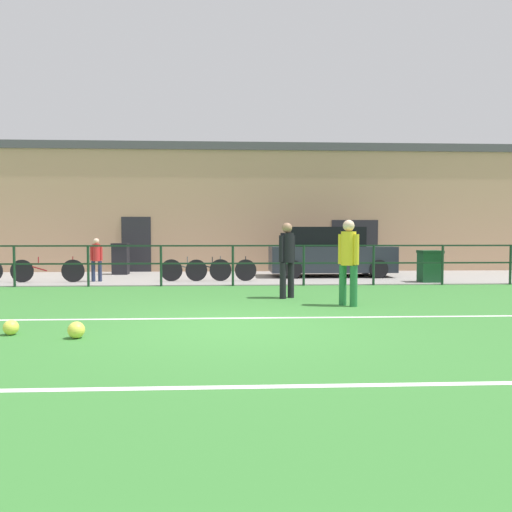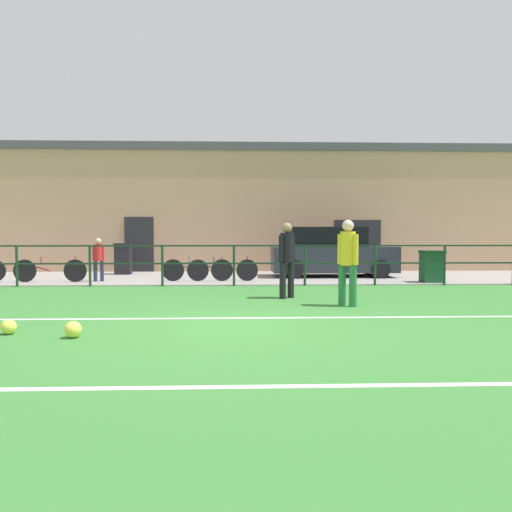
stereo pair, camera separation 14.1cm
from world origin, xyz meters
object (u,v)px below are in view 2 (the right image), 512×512
object	(u,v)px
spectator_child	(99,257)
bicycle_parked_3	(222,270)
player_goalkeeper	(287,255)
parked_car_red	(331,253)
player_striker	(348,257)
trash_bin_1	(432,266)
bicycle_parked_1	(50,270)
trash_bin_0	(123,259)
bicycle_parked_0	(197,270)
soccer_ball_spare	(9,327)
soccer_ball_match	(73,330)

from	to	relation	value
spectator_child	bicycle_parked_3	bearing A→B (deg)	168.60
player_goalkeeper	bicycle_parked_3	xyz separation A→B (m)	(-1.59, 3.86, -0.61)
parked_car_red	player_striker	bearing A→B (deg)	-97.99
parked_car_red	trash_bin_1	xyz separation A→B (m)	(2.63, -2.10, -0.31)
player_striker	parked_car_red	bearing A→B (deg)	128.76
player_striker	bicycle_parked_1	distance (m)	9.29
spectator_child	bicycle_parked_1	distance (m)	1.45
spectator_child	bicycle_parked_1	xyz separation A→B (m)	(-1.39, -0.20, -0.39)
bicycle_parked_1	trash_bin_1	xyz separation A→B (m)	(11.40, -0.43, 0.13)
player_striker	trash_bin_0	size ratio (longest dim) A/B	1.58
player_striker	bicycle_parked_1	bearing A→B (deg)	-165.49
bicycle_parked_1	player_goalkeeper	bearing A→B (deg)	-28.88
bicycle_parked_0	trash_bin_1	bearing A→B (deg)	-4.70
soccer_ball_spare	bicycle_parked_0	size ratio (longest dim) A/B	0.10
soccer_ball_match	parked_car_red	distance (m)	10.96
soccer_ball_spare	player_striker	bearing A→B (deg)	24.97
player_striker	soccer_ball_match	xyz separation A→B (m)	(-4.53, -2.86, -0.87)
trash_bin_1	trash_bin_0	bearing A→B (deg)	162.10
player_goalkeeper	bicycle_parked_0	xyz separation A→B (m)	(-2.35, 3.86, -0.61)
bicycle_parked_0	bicycle_parked_1	xyz separation A→B (m)	(-4.38, -0.15, 0.00)
parked_car_red	trash_bin_0	world-z (taller)	parked_car_red
player_goalkeeper	spectator_child	world-z (taller)	player_goalkeeper
soccer_ball_spare	spectator_child	size ratio (longest dim) A/B	0.17
parked_car_red	player_goalkeeper	bearing A→B (deg)	-110.74
player_goalkeeper	soccer_ball_match	bearing A→B (deg)	-168.15
soccer_ball_spare	trash_bin_1	size ratio (longest dim) A/B	0.23
trash_bin_0	trash_bin_1	size ratio (longest dim) A/B	1.17
bicycle_parked_3	trash_bin_0	bearing A→B (deg)	144.15
bicycle_parked_0	trash_bin_0	bearing A→B (deg)	137.55
soccer_ball_match	spectator_child	xyz separation A→B (m)	(-1.93, 8.01, 0.64)
player_goalkeeper	soccer_ball_match	size ratio (longest dim) A/B	7.26
soccer_ball_spare	trash_bin_0	bearing A→B (deg)	94.28
trash_bin_1	spectator_child	bearing A→B (deg)	176.39
player_goalkeeper	player_striker	distance (m)	1.66
soccer_ball_match	trash_bin_0	xyz separation A→B (m)	(-1.79, 10.57, 0.46)
bicycle_parked_0	bicycle_parked_1	distance (m)	4.38
soccer_ball_spare	parked_car_red	bearing A→B (deg)	54.86
player_striker	trash_bin_0	distance (m)	9.98
soccer_ball_spare	player_goalkeeper	bearing A→B (deg)	40.70
bicycle_parked_1	trash_bin_1	distance (m)	11.41
soccer_ball_spare	spectator_child	world-z (taller)	spectator_child
player_striker	soccer_ball_match	bearing A→B (deg)	-100.98
player_goalkeeper	soccer_ball_match	xyz separation A→B (m)	(-3.42, -4.09, -0.85)
player_goalkeeper	bicycle_parked_1	distance (m)	7.71
spectator_child	parked_car_red	xyz separation A→B (m)	(7.39, 1.47, 0.04)
trash_bin_1	bicycle_parked_1	bearing A→B (deg)	177.84
parked_car_red	bicycle_parked_1	world-z (taller)	parked_car_red
trash_bin_0	parked_car_red	bearing A→B (deg)	-8.53
soccer_ball_spare	bicycle_parked_1	size ratio (longest dim) A/B	0.10
bicycle_parked_0	trash_bin_1	distance (m)	7.04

